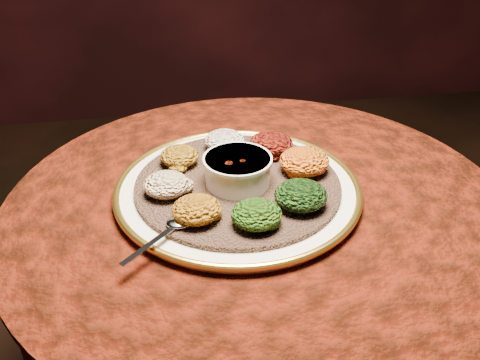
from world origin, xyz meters
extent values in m
cylinder|color=black|center=(0.00, 0.00, 0.34)|extent=(0.12, 0.12, 0.68)
cylinder|color=black|center=(0.00, 0.00, 0.70)|extent=(0.80, 0.80, 0.04)
cylinder|color=#440F05|center=(0.00, 0.00, 0.56)|extent=(0.93, 0.93, 0.34)
cylinder|color=#440F05|center=(0.00, 0.00, 0.73)|extent=(0.96, 0.96, 0.01)
cylinder|color=white|center=(-0.04, 0.02, 0.74)|extent=(0.47, 0.47, 0.02)
torus|color=gold|center=(-0.04, 0.02, 0.75)|extent=(0.47, 0.47, 0.01)
cylinder|color=brown|center=(-0.04, 0.02, 0.76)|extent=(0.51, 0.51, 0.01)
cylinder|color=white|center=(-0.04, 0.02, 0.79)|extent=(0.12, 0.12, 0.05)
cylinder|color=white|center=(-0.04, 0.02, 0.81)|extent=(0.13, 0.13, 0.01)
cylinder|color=#5E1C04|center=(-0.04, 0.02, 0.81)|extent=(0.10, 0.10, 0.01)
ellipsoid|color=silver|center=(-0.15, -0.09, 0.77)|extent=(0.05, 0.03, 0.01)
cube|color=silver|center=(-0.20, -0.14, 0.77)|extent=(0.10, 0.10, 0.00)
ellipsoid|color=white|center=(-0.04, 0.16, 0.78)|extent=(0.08, 0.08, 0.04)
ellipsoid|color=black|center=(0.05, 0.12, 0.78)|extent=(0.09, 0.09, 0.04)
ellipsoid|color=#A5660D|center=(0.10, 0.04, 0.79)|extent=(0.10, 0.09, 0.05)
ellipsoid|color=black|center=(0.06, -0.07, 0.78)|extent=(0.09, 0.09, 0.05)
ellipsoid|color=#8C3609|center=(-0.03, -0.11, 0.78)|extent=(0.09, 0.08, 0.04)
ellipsoid|color=#A35F0E|center=(-0.12, -0.08, 0.78)|extent=(0.08, 0.08, 0.04)
ellipsoid|color=maroon|center=(-0.17, 0.01, 0.78)|extent=(0.08, 0.08, 0.04)
ellipsoid|color=#8F6511|center=(-0.14, 0.11, 0.78)|extent=(0.08, 0.07, 0.04)
camera|label=1|loc=(-0.18, -0.82, 1.31)|focal=40.00mm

